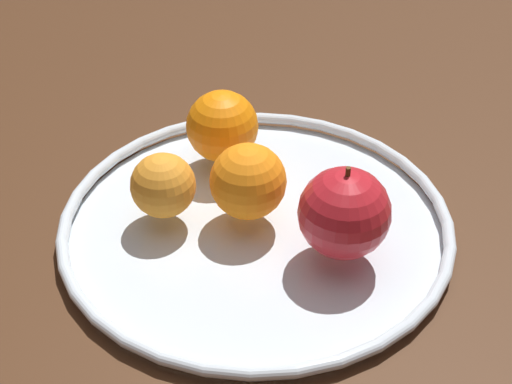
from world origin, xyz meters
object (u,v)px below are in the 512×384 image
at_px(orange_front_right, 163,185).
at_px(orange_front_left, 222,126).
at_px(apple, 344,213).
at_px(orange_center, 248,181).
at_px(fruit_bowl, 256,224).

bearing_deg(orange_front_right, orange_front_left, 106.57).
bearing_deg(apple, orange_center, -165.42).
xyz_separation_m(orange_center, orange_front_left, (-0.09, 0.04, 0.00)).
distance_m(fruit_bowl, orange_front_left, 0.12).
bearing_deg(orange_front_left, fruit_bowl, -24.31).
bearing_deg(apple, orange_front_left, 174.31).
relative_size(fruit_bowl, apple, 4.16).
bearing_deg(orange_front_right, orange_center, 46.17).
distance_m(apple, orange_front_right, 0.17).
distance_m(fruit_bowl, orange_front_right, 0.10).
height_order(orange_center, orange_front_right, orange_center).
distance_m(fruit_bowl, apple, 0.10).
distance_m(fruit_bowl, orange_center, 0.05).
xyz_separation_m(fruit_bowl, orange_front_right, (-0.07, -0.06, 0.04)).
relative_size(orange_center, orange_front_left, 0.97).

